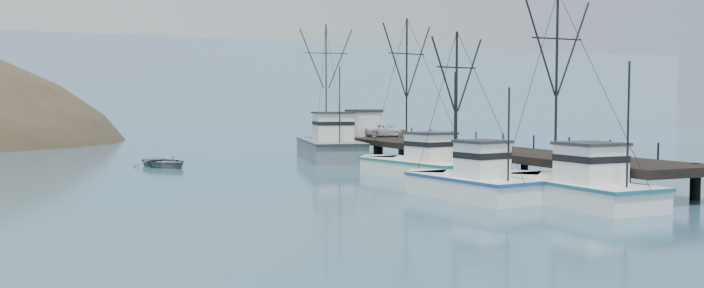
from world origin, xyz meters
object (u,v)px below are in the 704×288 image
Objects in this scene: pier at (459,149)px; trawler_mid at (466,183)px; trawler_far at (416,165)px; motorboat at (165,167)px; trawler_near at (568,187)px; work_vessel at (329,146)px; pier_shed at (364,123)px; pickup_truck at (387,130)px.

pier is 4.53× the size of trawler_mid.
trawler_far is 21.94m from motorboat.
work_vessel is at bearing 91.12° from trawler_near.
pier_shed is (8.30, 32.32, 2.60)m from trawler_mid.
trawler_mid reaches higher than pier_shed.
pickup_truck is (7.10, 19.08, 1.84)m from trawler_far.
motorboat is at bearing -164.75° from pier_shed.
motorboat is at bearing -169.16° from work_vessel.
pier is 3.77× the size of trawler_near.
motorboat is (-21.04, -5.73, -3.42)m from pier_shed.
pier is 16.71m from trawler_mid.
pier is 18.08m from pier_shed.
trawler_far is at bearing -64.45° from motorboat.
trawler_mid is 0.81× the size of trawler_far.
trawler_near reaches higher than pier_shed.
trawler_far is at bearing -91.20° from work_vessel.
trawler_mid is (-8.57, -14.32, -0.87)m from pier.
trawler_far is (2.97, 11.29, 0.00)m from trawler_mid.
pier_shed is 22.07m from motorboat.
trawler_near is 2.09× the size of motorboat.
trawler_near is 33.45m from work_vessel.
pier is 24.64m from motorboat.
work_vessel is 6.90m from pickup_truck.
motorboat is (-12.73, 26.58, -0.82)m from trawler_mid.
work_vessel reaches higher than trawler_near.
trawler_near is 3.65× the size of pier_shed.
pickup_truck is at bearing 84.66° from pier.
pier_shed reaches higher than pickup_truck.
pier is 9.25× the size of pickup_truck.
trawler_mid is at bearing -96.45° from work_vessel.
trawler_mid is at bearing -104.73° from trawler_far.
motorboat is (-16.09, -3.08, -1.23)m from work_vessel.
trawler_near is 5.50m from trawler_mid.
pier is at bearing -175.75° from pickup_truck.
motorboat is (-21.31, 12.27, -1.69)m from pier.
trawler_far reaches higher than trawler_mid.
trawler_near reaches higher than pier.
work_vessel is at bearing -151.80° from pier_shed.
trawler_mid is 29.49m from motorboat.
pier_shed reaches higher than motorboat.
trawler_near is at bearing -86.04° from trawler_far.
trawler_mid is 0.59× the size of work_vessel.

